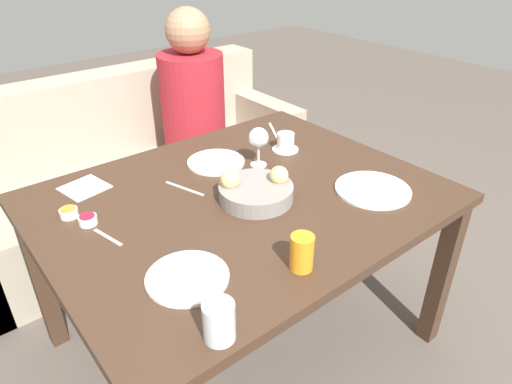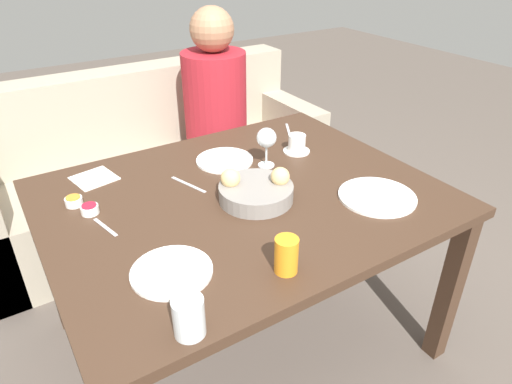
% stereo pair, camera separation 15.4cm
% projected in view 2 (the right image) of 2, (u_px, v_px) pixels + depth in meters
% --- Properties ---
extents(ground_plane, '(10.00, 10.00, 0.00)m').
position_uv_depth(ground_plane, '(245.00, 336.00, 1.95)').
color(ground_plane, '#564C44').
extents(dining_table, '(1.33, 1.06, 0.71)m').
position_uv_depth(dining_table, '(243.00, 213.00, 1.63)').
color(dining_table, '#3D281C').
rests_on(dining_table, ground_plane).
extents(couch, '(1.85, 0.70, 0.85)m').
position_uv_depth(couch, '(155.00, 172.00, 2.59)').
color(couch, '#9E937F').
rests_on(couch, ground_plane).
extents(seated_person, '(0.33, 0.43, 1.19)m').
position_uv_depth(seated_person, '(217.00, 136.00, 2.52)').
color(seated_person, '#23232D').
rests_on(seated_person, ground_plane).
extents(bread_basket, '(0.25, 0.25, 0.11)m').
position_uv_depth(bread_basket, '(256.00, 191.00, 1.54)').
color(bread_basket, gray).
rests_on(bread_basket, dining_table).
extents(plate_near_left, '(0.22, 0.22, 0.01)m').
position_uv_depth(plate_near_left, '(172.00, 272.00, 1.22)').
color(plate_near_left, white).
rests_on(plate_near_left, dining_table).
extents(plate_near_right, '(0.27, 0.27, 0.01)m').
position_uv_depth(plate_near_right, '(377.00, 197.00, 1.56)').
color(plate_near_right, white).
rests_on(plate_near_right, dining_table).
extents(plate_far_center, '(0.23, 0.23, 0.01)m').
position_uv_depth(plate_far_center, '(225.00, 160.00, 1.81)').
color(plate_far_center, white).
rests_on(plate_far_center, dining_table).
extents(juice_glass, '(0.06, 0.06, 0.10)m').
position_uv_depth(juice_glass, '(286.00, 255.00, 1.21)').
color(juice_glass, orange).
rests_on(juice_glass, dining_table).
extents(water_tumbler, '(0.07, 0.07, 0.10)m').
position_uv_depth(water_tumbler, '(189.00, 317.00, 1.02)').
color(water_tumbler, silver).
rests_on(water_tumbler, dining_table).
extents(wine_glass, '(0.08, 0.08, 0.16)m').
position_uv_depth(wine_glass, '(266.00, 139.00, 1.72)').
color(wine_glass, silver).
rests_on(wine_glass, dining_table).
extents(coffee_cup, '(0.11, 0.11, 0.07)m').
position_uv_depth(coffee_cup, '(297.00, 144.00, 1.87)').
color(coffee_cup, white).
rests_on(coffee_cup, dining_table).
extents(jam_bowl_berry, '(0.06, 0.06, 0.03)m').
position_uv_depth(jam_bowl_berry, '(90.00, 209.00, 1.47)').
color(jam_bowl_berry, white).
rests_on(jam_bowl_berry, dining_table).
extents(jam_bowl_honey, '(0.06, 0.06, 0.03)m').
position_uv_depth(jam_bowl_honey, '(74.00, 201.00, 1.52)').
color(jam_bowl_honey, white).
rests_on(jam_bowl_honey, dining_table).
extents(fork_silver, '(0.06, 0.17, 0.00)m').
position_uv_depth(fork_silver, '(188.00, 185.00, 1.64)').
color(fork_silver, '#B7B7BC').
rests_on(fork_silver, dining_table).
extents(knife_silver, '(0.09, 0.16, 0.00)m').
position_uv_depth(knife_silver, '(289.00, 131.00, 2.07)').
color(knife_silver, '#B7B7BC').
rests_on(knife_silver, dining_table).
extents(spoon_coffee, '(0.04, 0.13, 0.00)m').
position_uv_depth(spoon_coffee, '(105.00, 227.00, 1.41)').
color(spoon_coffee, '#B7B7BC').
rests_on(spoon_coffee, dining_table).
extents(napkin, '(0.17, 0.17, 0.00)m').
position_uv_depth(napkin, '(94.00, 178.00, 1.68)').
color(napkin, silver).
rests_on(napkin, dining_table).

